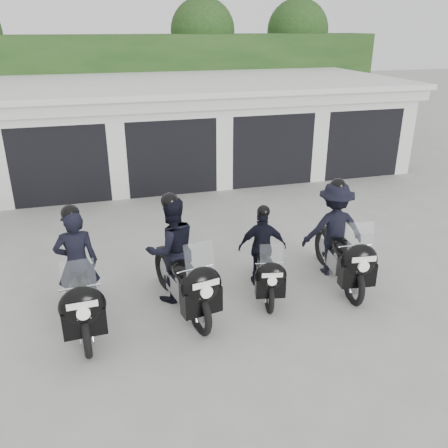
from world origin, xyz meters
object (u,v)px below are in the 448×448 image
object	(u,v)px
police_bike_b	(177,259)
police_bike_d	(337,236)
police_bike_a	(79,280)
police_bike_c	(263,254)

from	to	relation	value
police_bike_b	police_bike_d	world-z (taller)	police_bike_b
police_bike_a	police_bike_d	xyz separation A→B (m)	(4.81, 0.31, 0.05)
police_bike_d	police_bike_b	bearing A→B (deg)	-171.25
police_bike_a	police_bike_b	size ratio (longest dim) A/B	1.00
police_bike_a	police_bike_b	world-z (taller)	police_bike_b
police_bike_b	police_bike_c	bearing A→B (deg)	-8.30
police_bike_a	police_bike_c	size ratio (longest dim) A/B	1.25
police_bike_c	police_bike_d	bearing A→B (deg)	12.81
police_bike_a	police_bike_b	xyz separation A→B (m)	(1.64, 0.19, 0.06)
police_bike_b	police_bike_d	bearing A→B (deg)	-9.26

